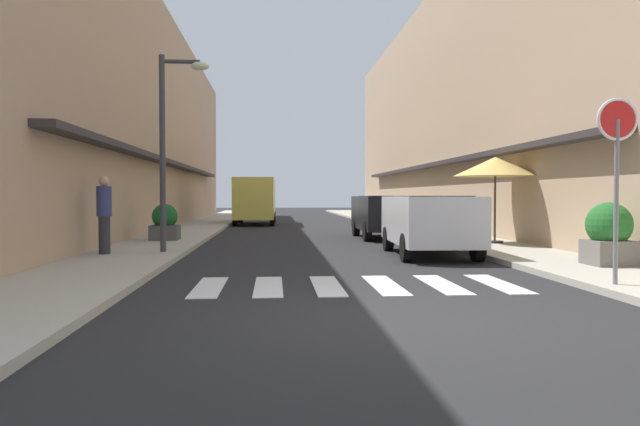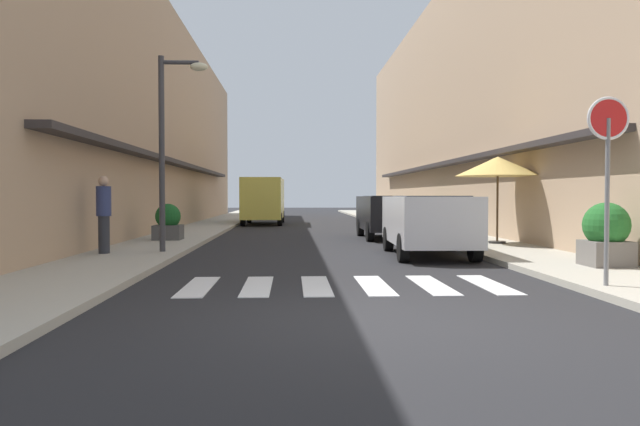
% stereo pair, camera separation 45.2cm
% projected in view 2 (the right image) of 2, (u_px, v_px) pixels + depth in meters
% --- Properties ---
extents(ground_plane, '(97.29, 97.29, 0.00)m').
position_uv_depth(ground_plane, '(312.00, 231.00, 24.82)').
color(ground_plane, '#232326').
extents(sidewalk_left, '(2.31, 61.91, 0.12)m').
position_uv_depth(sidewalk_left, '(199.00, 230.00, 24.59)').
color(sidewalk_left, '#ADA899').
rests_on(sidewalk_left, ground_plane).
extents(sidewalk_right, '(2.31, 61.91, 0.12)m').
position_uv_depth(sidewalk_right, '(424.00, 229.00, 25.04)').
color(sidewalk_right, '#ADA899').
rests_on(sidewalk_right, ground_plane).
extents(building_row_left, '(5.50, 41.80, 9.36)m').
position_uv_depth(building_row_left, '(116.00, 120.00, 25.49)').
color(building_row_left, tan).
rests_on(building_row_left, ground_plane).
extents(building_row_right, '(5.50, 41.80, 10.79)m').
position_uv_depth(building_row_right, '(501.00, 106.00, 26.27)').
color(building_row_right, tan).
rests_on(building_row_right, ground_plane).
extents(crosswalk, '(5.20, 2.20, 0.01)m').
position_uv_depth(crosswalk, '(345.00, 285.00, 9.78)').
color(crosswalk, silver).
rests_on(crosswalk, ground_plane).
extents(parked_car_near, '(1.95, 4.19, 1.47)m').
position_uv_depth(parked_car_near, '(428.00, 218.00, 14.53)').
color(parked_car_near, silver).
rests_on(parked_car_near, ground_plane).
extents(parked_car_mid, '(1.82, 4.09, 1.47)m').
position_uv_depth(parked_car_mid, '(388.00, 212.00, 20.52)').
color(parked_car_mid, black).
rests_on(parked_car_mid, ground_plane).
extents(delivery_van, '(2.08, 5.43, 2.37)m').
position_uv_depth(delivery_van, '(264.00, 197.00, 30.81)').
color(delivery_van, '#D8CC4C').
rests_on(delivery_van, ground_plane).
extents(round_street_sign, '(0.65, 0.07, 2.83)m').
position_uv_depth(round_street_sign, '(608.00, 141.00, 8.96)').
color(round_street_sign, slate).
rests_on(round_street_sign, sidewalk_right).
extents(street_lamp, '(1.19, 0.28, 4.71)m').
position_uv_depth(street_lamp, '(170.00, 131.00, 14.46)').
color(street_lamp, '#38383D').
rests_on(street_lamp, sidewalk_left).
extents(cafe_umbrella, '(2.38, 2.38, 2.46)m').
position_uv_depth(cafe_umbrella, '(498.00, 167.00, 16.95)').
color(cafe_umbrella, '#262626').
rests_on(cafe_umbrella, sidewalk_right).
extents(planter_corner, '(0.87, 0.87, 1.22)m').
position_uv_depth(planter_corner, '(606.00, 234.00, 11.51)').
color(planter_corner, slate).
rests_on(planter_corner, sidewalk_right).
extents(planter_midblock, '(0.83, 0.83, 1.10)m').
position_uv_depth(planter_midblock, '(168.00, 223.00, 18.42)').
color(planter_midblock, '#4C4C4C').
rests_on(planter_midblock, sidewalk_left).
extents(planter_far, '(0.81, 0.81, 1.10)m').
position_uv_depth(planter_far, '(423.00, 214.00, 26.39)').
color(planter_far, '#4C4C4C').
rests_on(planter_far, sidewalk_right).
extents(pedestrian_walking_near, '(0.34, 0.34, 1.81)m').
position_uv_depth(pedestrian_walking_near, '(104.00, 212.00, 14.00)').
color(pedestrian_walking_near, '#282B33').
rests_on(pedestrian_walking_near, sidewalk_left).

